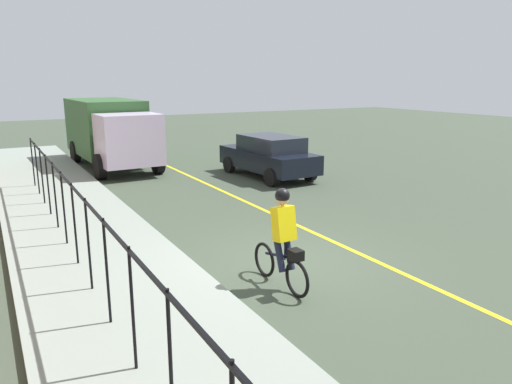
{
  "coord_description": "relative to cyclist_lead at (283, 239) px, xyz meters",
  "views": [
    {
      "loc": [
        -7.69,
        5.13,
        3.66
      ],
      "look_at": [
        2.07,
        -0.42,
        1.0
      ],
      "focal_mm": 33.73,
      "sensor_mm": 36.0,
      "label": 1
    }
  ],
  "objects": [
    {
      "name": "box_truck_background",
      "position": [
        13.84,
        -0.29,
        0.64
      ],
      "size": [
        6.78,
        2.7,
        2.78
      ],
      "rotation": [
        0.0,
        0.0,
        3.17
      ],
      "color": "#2C5529",
      "rests_on": "ground"
    },
    {
      "name": "lane_line_centre",
      "position": [
        0.97,
        -2.36,
        -0.91
      ],
      "size": [
        36.0,
        0.12,
        0.01
      ],
      "primitive_type": "cube",
      "color": "yellow",
      "rests_on": "ground"
    },
    {
      "name": "sidewalk",
      "position": [
        0.97,
        2.64,
        -0.84
      ],
      "size": [
        40.0,
        3.2,
        0.15
      ],
      "primitive_type": "cube",
      "color": "gray",
      "rests_on": "ground"
    },
    {
      "name": "cyclist_lead",
      "position": [
        0.0,
        0.0,
        0.0
      ],
      "size": [
        1.71,
        0.37,
        1.83
      ],
      "rotation": [
        0.0,
        0.0,
        0.03
      ],
      "color": "black",
      "rests_on": "ground"
    },
    {
      "name": "iron_fence",
      "position": [
        1.97,
        3.04,
        0.37
      ],
      "size": [
        17.42,
        0.04,
        1.6
      ],
      "color": "black",
      "rests_on": "sidewalk"
    },
    {
      "name": "ground_plane",
      "position": [
        0.97,
        -0.76,
        -0.91
      ],
      "size": [
        80.0,
        80.0,
        0.0
      ],
      "primitive_type": "plane",
      "color": "#3B4536"
    },
    {
      "name": "patrol_sedan",
      "position": [
        8.67,
        -4.94,
        -0.09
      ],
      "size": [
        4.48,
        2.09,
        1.58
      ],
      "rotation": [
        0.0,
        0.0,
        0.05
      ],
      "color": "black",
      "rests_on": "ground"
    }
  ]
}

